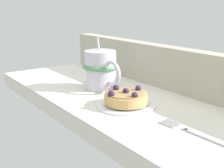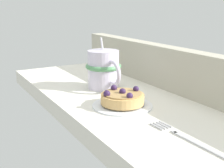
% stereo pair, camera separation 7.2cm
% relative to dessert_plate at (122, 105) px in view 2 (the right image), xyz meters
% --- Properties ---
extents(ground_plane, '(0.87, 0.32, 0.04)m').
position_rel_dessert_plate_xyz_m(ground_plane, '(-0.05, 0.04, -0.02)').
color(ground_plane, silver).
extents(window_rail_back, '(0.85, 0.04, 0.11)m').
position_rel_dessert_plate_xyz_m(window_rail_back, '(-0.05, 0.18, 0.05)').
color(window_rail_back, '#B2AD99').
rests_on(window_rail_back, ground_plane).
extents(dessert_plate, '(0.13, 0.13, 0.01)m').
position_rel_dessert_plate_xyz_m(dessert_plate, '(0.00, 0.00, 0.00)').
color(dessert_plate, silver).
rests_on(dessert_plate, ground_plane).
extents(raspberry_tart, '(0.10, 0.10, 0.03)m').
position_rel_dessert_plate_xyz_m(raspberry_tart, '(-0.00, -0.00, 0.02)').
color(raspberry_tart, tan).
rests_on(raspberry_tart, dessert_plate).
extents(coffee_mug, '(0.13, 0.09, 0.13)m').
position_rel_dessert_plate_xyz_m(coffee_mug, '(-0.15, 0.03, 0.05)').
color(coffee_mug, silver).
rests_on(coffee_mug, ground_plane).
extents(dessert_fork, '(0.17, 0.03, 0.01)m').
position_rel_dessert_plate_xyz_m(dessert_fork, '(0.19, 0.00, -0.00)').
color(dessert_fork, '#B7B7BC').
rests_on(dessert_fork, ground_plane).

